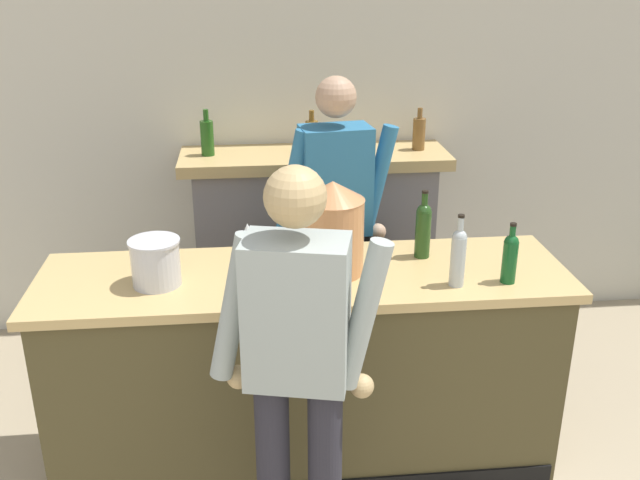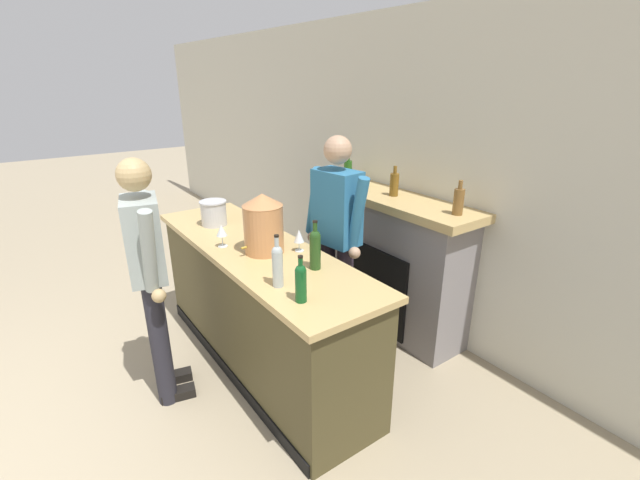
{
  "view_description": "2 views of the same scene",
  "coord_description": "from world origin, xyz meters",
  "px_view_note": "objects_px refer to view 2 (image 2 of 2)",
  "views": [
    {
      "loc": [
        -0.36,
        -0.68,
        2.38
      ],
      "look_at": [
        -0.03,
        2.51,
        1.08
      ],
      "focal_mm": 40.0,
      "sensor_mm": 36.0,
      "label": 1
    },
    {
      "loc": [
        2.55,
        0.93,
        2.21
      ],
      "look_at": [
        0.04,
        2.74,
        1.02
      ],
      "focal_mm": 24.0,
      "sensor_mm": 36.0,
      "label": 2
    }
  ],
  "objects_px": {
    "ice_bucket_steel": "(214,213)",
    "wine_glass_front_right": "(222,231)",
    "wine_bottle_port_short": "(315,248)",
    "wine_glass_near_bucket": "(266,218)",
    "wine_bottle_burgundy_dark": "(301,281)",
    "wine_bottle_cabernet_heavy": "(278,264)",
    "person_bartender": "(336,240)",
    "copper_dispenser": "(263,223)",
    "person_customer": "(150,274)",
    "wine_glass_by_dispenser": "(299,236)",
    "fireplace_stone": "(392,261)"
  },
  "relations": [
    {
      "from": "ice_bucket_steel",
      "to": "wine_bottle_cabernet_heavy",
      "type": "distance_m",
      "value": 1.32
    },
    {
      "from": "wine_glass_near_bucket",
      "to": "wine_glass_front_right",
      "type": "bearing_deg",
      "value": -75.99
    },
    {
      "from": "person_customer",
      "to": "wine_glass_near_bucket",
      "type": "xyz_separation_m",
      "value": [
        -0.17,
        0.98,
        0.17
      ]
    },
    {
      "from": "wine_bottle_port_short",
      "to": "wine_glass_near_bucket",
      "type": "xyz_separation_m",
      "value": [
        -0.83,
        0.1,
        -0.03
      ]
    },
    {
      "from": "fireplace_stone",
      "to": "wine_glass_near_bucket",
      "type": "bearing_deg",
      "value": -111.76
    },
    {
      "from": "wine_bottle_port_short",
      "to": "wine_bottle_burgundy_dark",
      "type": "height_order",
      "value": "wine_bottle_port_short"
    },
    {
      "from": "wine_bottle_burgundy_dark",
      "to": "wine_glass_front_right",
      "type": "xyz_separation_m",
      "value": [
        -1.03,
        -0.02,
        -0.0
      ]
    },
    {
      "from": "ice_bucket_steel",
      "to": "wine_bottle_burgundy_dark",
      "type": "relative_size",
      "value": 0.81
    },
    {
      "from": "wine_bottle_port_short",
      "to": "ice_bucket_steel",
      "type": "bearing_deg",
      "value": -171.45
    },
    {
      "from": "wine_bottle_burgundy_dark",
      "to": "wine_glass_near_bucket",
      "type": "xyz_separation_m",
      "value": [
        -1.14,
        0.42,
        -0.01
      ]
    },
    {
      "from": "fireplace_stone",
      "to": "copper_dispenser",
      "type": "xyz_separation_m",
      "value": [
        -0.04,
        -1.28,
        0.61
      ]
    },
    {
      "from": "copper_dispenser",
      "to": "wine_bottle_burgundy_dark",
      "type": "height_order",
      "value": "copper_dispenser"
    },
    {
      "from": "wine_glass_near_bucket",
      "to": "person_bartender",
      "type": "bearing_deg",
      "value": 37.6
    },
    {
      "from": "person_customer",
      "to": "wine_bottle_burgundy_dark",
      "type": "xyz_separation_m",
      "value": [
        0.98,
        0.57,
        0.18
      ]
    },
    {
      "from": "person_bartender",
      "to": "wine_bottle_port_short",
      "type": "relative_size",
      "value": 5.44
    },
    {
      "from": "wine_bottle_port_short",
      "to": "wine_bottle_burgundy_dark",
      "type": "relative_size",
      "value": 1.19
    },
    {
      "from": "wine_bottle_cabernet_heavy",
      "to": "fireplace_stone",
      "type": "bearing_deg",
      "value": 108.38
    },
    {
      "from": "ice_bucket_steel",
      "to": "wine_bottle_port_short",
      "type": "xyz_separation_m",
      "value": [
        1.23,
        0.19,
        0.04
      ]
    },
    {
      "from": "ice_bucket_steel",
      "to": "wine_bottle_burgundy_dark",
      "type": "distance_m",
      "value": 1.55
    },
    {
      "from": "fireplace_stone",
      "to": "wine_glass_front_right",
      "type": "bearing_deg",
      "value": -101.82
    },
    {
      "from": "person_customer",
      "to": "fireplace_stone",
      "type": "bearing_deg",
      "value": 82.98
    },
    {
      "from": "person_customer",
      "to": "person_bartender",
      "type": "bearing_deg",
      "value": 77.49
    },
    {
      "from": "fireplace_stone",
      "to": "person_bartender",
      "type": "distance_m",
      "value": 0.79
    },
    {
      "from": "wine_bottle_cabernet_heavy",
      "to": "wine_glass_front_right",
      "type": "xyz_separation_m",
      "value": [
        -0.8,
        -0.01,
        -0.02
      ]
    },
    {
      "from": "person_customer",
      "to": "person_bartender",
      "type": "height_order",
      "value": "person_bartender"
    },
    {
      "from": "person_customer",
      "to": "ice_bucket_steel",
      "type": "bearing_deg",
      "value": 129.07
    },
    {
      "from": "person_customer",
      "to": "wine_glass_by_dispenser",
      "type": "relative_size",
      "value": 10.56
    },
    {
      "from": "wine_bottle_burgundy_dark",
      "to": "wine_bottle_port_short",
      "type": "bearing_deg",
      "value": 134.57
    },
    {
      "from": "copper_dispenser",
      "to": "ice_bucket_steel",
      "type": "distance_m",
      "value": 0.79
    },
    {
      "from": "wine_glass_near_bucket",
      "to": "copper_dispenser",
      "type": "bearing_deg",
      "value": -31.33
    },
    {
      "from": "copper_dispenser",
      "to": "fireplace_stone",
      "type": "bearing_deg",
      "value": 88.17
    },
    {
      "from": "fireplace_stone",
      "to": "wine_bottle_cabernet_heavy",
      "type": "height_order",
      "value": "fireplace_stone"
    },
    {
      "from": "copper_dispenser",
      "to": "wine_glass_by_dispenser",
      "type": "distance_m",
      "value": 0.27
    },
    {
      "from": "wine_bottle_burgundy_dark",
      "to": "wine_glass_near_bucket",
      "type": "height_order",
      "value": "wine_bottle_burgundy_dark"
    },
    {
      "from": "ice_bucket_steel",
      "to": "wine_glass_front_right",
      "type": "height_order",
      "value": "ice_bucket_steel"
    },
    {
      "from": "wine_bottle_cabernet_heavy",
      "to": "wine_glass_front_right",
      "type": "height_order",
      "value": "wine_bottle_cabernet_heavy"
    },
    {
      "from": "wine_bottle_burgundy_dark",
      "to": "wine_glass_near_bucket",
      "type": "relative_size",
      "value": 1.69
    },
    {
      "from": "person_bartender",
      "to": "wine_glass_by_dispenser",
      "type": "bearing_deg",
      "value": -82.72
    },
    {
      "from": "wine_glass_by_dispenser",
      "to": "wine_glass_front_right",
      "type": "height_order",
      "value": "wine_glass_front_right"
    },
    {
      "from": "wine_bottle_port_short",
      "to": "wine_glass_near_bucket",
      "type": "bearing_deg",
      "value": 173.28
    },
    {
      "from": "fireplace_stone",
      "to": "wine_glass_near_bucket",
      "type": "height_order",
      "value": "fireplace_stone"
    },
    {
      "from": "copper_dispenser",
      "to": "wine_bottle_cabernet_heavy",
      "type": "bearing_deg",
      "value": -20.29
    },
    {
      "from": "copper_dispenser",
      "to": "wine_bottle_cabernet_heavy",
      "type": "distance_m",
      "value": 0.57
    },
    {
      "from": "wine_bottle_cabernet_heavy",
      "to": "wine_glass_by_dispenser",
      "type": "distance_m",
      "value": 0.57
    },
    {
      "from": "person_customer",
      "to": "copper_dispenser",
      "type": "height_order",
      "value": "person_customer"
    },
    {
      "from": "fireplace_stone",
      "to": "wine_glass_by_dispenser",
      "type": "xyz_separation_m",
      "value": [
        0.1,
        -1.06,
        0.5
      ]
    },
    {
      "from": "person_bartender",
      "to": "wine_glass_near_bucket",
      "type": "relative_size",
      "value": 10.97
    },
    {
      "from": "wine_bottle_port_short",
      "to": "wine_glass_near_bucket",
      "type": "height_order",
      "value": "wine_bottle_port_short"
    },
    {
      "from": "wine_bottle_burgundy_dark",
      "to": "wine_bottle_cabernet_heavy",
      "type": "height_order",
      "value": "wine_bottle_cabernet_heavy"
    },
    {
      "from": "wine_bottle_port_short",
      "to": "fireplace_stone",
      "type": "bearing_deg",
      "value": 109.81
    }
  ]
}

